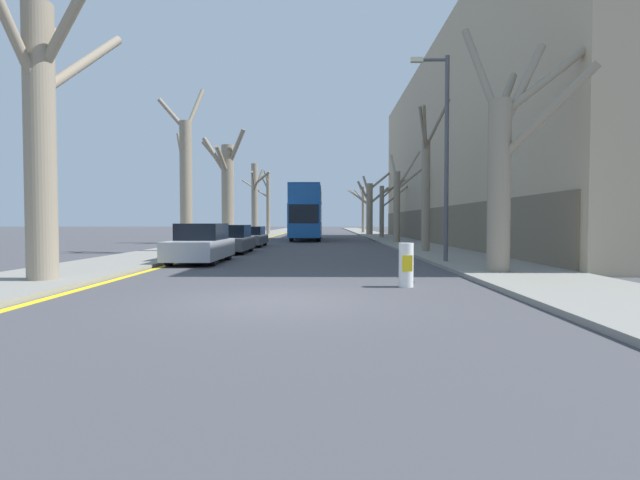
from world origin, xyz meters
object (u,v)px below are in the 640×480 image
at_px(street_tree_left_2, 227,187).
at_px(lamp_post, 444,148).
at_px(street_tree_left_4, 267,202).
at_px(double_decker_bus, 307,210).
at_px(parked_car_1, 231,240).
at_px(street_tree_left_3, 255,199).
at_px(street_tree_right_5, 363,207).
at_px(street_tree_left_1, 186,180).
at_px(parked_car_0, 201,244).
at_px(street_tree_left_0, 42,127).
at_px(street_tree_right_4, 370,205).
at_px(street_tree_right_0, 504,162).
at_px(traffic_bollard, 406,265).
at_px(street_tree_right_2, 398,201).
at_px(parked_car_2, 250,237).
at_px(street_tree_right_1, 426,187).
at_px(street_tree_right_3, 384,209).

xyz_separation_m(street_tree_left_2, lamp_post, (11.51, -18.11, 0.16)).
distance_m(street_tree_left_4, double_decker_bus, 18.13).
bearing_deg(parked_car_1, lamp_post, -36.30).
xyz_separation_m(street_tree_left_3, lamp_post, (11.19, -30.16, 0.42)).
bearing_deg(street_tree_left_3, street_tree_right_5, 57.95).
distance_m(street_tree_left_1, street_tree_left_3, 23.67).
height_order(street_tree_right_5, lamp_post, lamp_post).
bearing_deg(parked_car_0, street_tree_left_0, -109.15).
relative_size(street_tree_left_1, parked_car_0, 1.85).
relative_size(street_tree_left_3, street_tree_right_4, 0.95).
height_order(street_tree_left_4, street_tree_right_0, street_tree_right_0).
distance_m(parked_car_1, lamp_post, 11.76).
height_order(street_tree_right_4, traffic_bollard, street_tree_right_4).
xyz_separation_m(street_tree_right_0, street_tree_right_4, (-0.11, 43.10, 0.20)).
bearing_deg(street_tree_right_5, street_tree_right_2, -89.64).
distance_m(street_tree_right_0, traffic_bollard, 5.02).
bearing_deg(street_tree_left_4, lamp_post, -74.73).
bearing_deg(street_tree_left_3, parked_car_2, -82.81).
bearing_deg(double_decker_bus, street_tree_right_0, -76.29).
relative_size(street_tree_right_0, street_tree_right_5, 1.16).
bearing_deg(street_tree_right_0, street_tree_right_1, 91.23).
height_order(street_tree_left_3, lamp_post, lamp_post).
distance_m(street_tree_right_3, parked_car_2, 18.43).
xyz_separation_m(street_tree_right_3, street_tree_right_4, (-0.31, 11.12, 0.74)).
height_order(street_tree_left_0, street_tree_left_3, street_tree_left_0).
xyz_separation_m(street_tree_left_1, street_tree_right_5, (11.87, 42.56, -0.13)).
height_order(street_tree_left_4, street_tree_right_1, street_tree_left_4).
distance_m(street_tree_left_0, street_tree_right_0, 12.39).
relative_size(lamp_post, traffic_bollard, 7.17).
relative_size(street_tree_right_4, traffic_bollard, 7.17).
height_order(street_tree_right_4, street_tree_right_5, street_tree_right_4).
xyz_separation_m(street_tree_right_1, traffic_bollard, (-3.02, -12.82, -2.74)).
xyz_separation_m(street_tree_right_2, street_tree_right_3, (0.25, 11.07, -0.28)).
distance_m(street_tree_right_4, parked_car_1, 34.33).
height_order(street_tree_left_4, parked_car_2, street_tree_left_4).
height_order(parked_car_0, parked_car_2, parked_car_0).
xyz_separation_m(street_tree_left_0, street_tree_left_3, (0.11, 36.04, -0.11)).
height_order(parked_car_0, parked_car_1, parked_car_0).
height_order(street_tree_right_1, traffic_bollard, street_tree_right_1).
distance_m(street_tree_right_1, double_decker_bus, 18.95).
xyz_separation_m(street_tree_left_4, parked_car_1, (2.29, -34.84, -3.25)).
relative_size(street_tree_left_4, parked_car_1, 1.72).
height_order(parked_car_1, lamp_post, lamp_post).
bearing_deg(street_tree_right_4, street_tree_left_3, -142.30).
distance_m(double_decker_bus, parked_car_1, 17.95).
xyz_separation_m(street_tree_left_2, street_tree_right_2, (12.34, -0.90, -1.03)).
xyz_separation_m(street_tree_left_0, street_tree_right_0, (12.18, 2.18, -0.62)).
height_order(street_tree_right_2, parked_car_0, street_tree_right_2).
bearing_deg(parked_car_0, street_tree_left_3, 94.20).
xyz_separation_m(street_tree_right_2, parked_car_2, (-9.86, -4.20, -2.42)).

